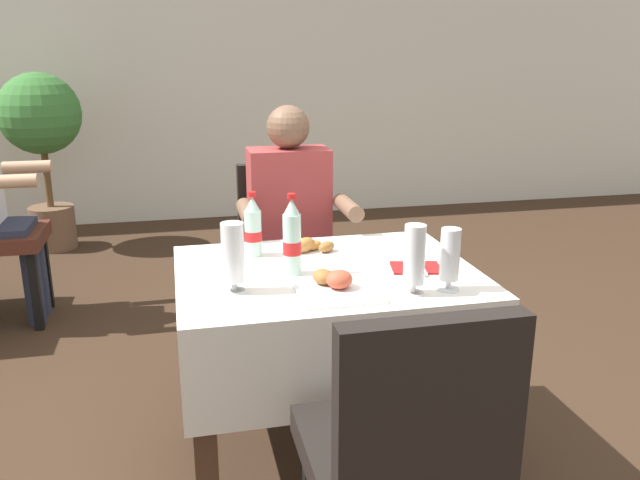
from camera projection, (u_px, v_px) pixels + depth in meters
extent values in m
plane|color=#382619|center=(350.00, 446.00, 2.53)|extent=(11.00, 11.00, 0.00)
cube|color=silver|center=(237.00, 46.00, 5.66)|extent=(11.00, 0.12, 3.04)
cube|color=white|center=(326.00, 273.00, 2.26)|extent=(1.03, 0.80, 0.02)
cube|color=white|center=(357.00, 368.00, 1.94)|extent=(1.03, 0.02, 0.32)
cube|color=white|center=(304.00, 280.00, 2.68)|extent=(1.03, 0.02, 0.32)
cube|color=white|center=(181.00, 331.00, 2.20)|extent=(0.02, 0.80, 0.32)
cube|color=white|center=(459.00, 305.00, 2.42)|extent=(0.02, 0.80, 0.32)
cube|color=#472D1E|center=(205.00, 438.00, 1.95)|extent=(0.07, 0.07, 0.73)
cube|color=#472D1E|center=(484.00, 403.00, 2.15)|extent=(0.07, 0.07, 0.73)
cube|color=#472D1E|center=(195.00, 342.00, 2.59)|extent=(0.07, 0.07, 0.73)
cube|color=#472D1E|center=(411.00, 321.00, 2.79)|extent=(0.07, 0.07, 0.73)
cube|color=black|center=(291.00, 275.00, 2.99)|extent=(0.44, 0.44, 0.08)
cube|color=black|center=(281.00, 208.00, 3.15)|extent=(0.42, 0.06, 0.44)
cube|color=black|center=(261.00, 347.00, 2.87)|extent=(0.04, 0.04, 0.45)
cube|color=black|center=(335.00, 339.00, 2.94)|extent=(0.04, 0.04, 0.45)
cube|color=black|center=(252.00, 317.00, 3.19)|extent=(0.04, 0.04, 0.45)
cube|color=black|center=(319.00, 311.00, 3.26)|extent=(0.04, 0.04, 0.45)
cube|color=black|center=(389.00, 452.00, 1.68)|extent=(0.44, 0.44, 0.08)
cube|color=black|center=(430.00, 415.00, 1.37)|extent=(0.42, 0.06, 0.44)
cylinder|color=#282D42|center=(283.00, 348.00, 2.86)|extent=(0.10, 0.10, 0.45)
cylinder|color=#282D42|center=(318.00, 344.00, 2.90)|extent=(0.10, 0.10, 0.45)
cube|color=#282D42|center=(293.00, 274.00, 2.95)|extent=(0.34, 0.36, 0.12)
cube|color=#9E3838|center=(289.00, 204.00, 2.94)|extent=(0.36, 0.20, 0.50)
sphere|color=brown|center=(288.00, 127.00, 2.84)|extent=(0.19, 0.19, 0.19)
cylinder|color=brown|center=(248.00, 213.00, 2.67)|extent=(0.07, 0.26, 0.07)
cylinder|color=brown|center=(348.00, 207.00, 2.76)|extent=(0.07, 0.26, 0.07)
cube|color=white|center=(337.00, 291.00, 2.05)|extent=(0.26, 0.26, 0.01)
ellipsoid|color=#C14C33|center=(339.00, 279.00, 2.05)|extent=(0.11, 0.11, 0.06)
ellipsoid|color=#99602D|center=(323.00, 277.00, 2.09)|extent=(0.08, 0.09, 0.05)
cube|color=white|center=(313.00, 251.00, 2.45)|extent=(0.22, 0.22, 0.01)
ellipsoid|color=#B77A38|center=(305.00, 245.00, 2.41)|extent=(0.11, 0.10, 0.05)
ellipsoid|color=#B77A38|center=(312.00, 245.00, 2.44)|extent=(0.10, 0.09, 0.04)
ellipsoid|color=#99602D|center=(326.00, 247.00, 2.41)|extent=(0.09, 0.08, 0.04)
cylinder|color=white|center=(448.00, 289.00, 2.07)|extent=(0.07, 0.07, 0.01)
cylinder|color=white|center=(448.00, 284.00, 2.07)|extent=(0.02, 0.02, 0.03)
cylinder|color=white|center=(450.00, 254.00, 2.04)|extent=(0.06, 0.06, 0.17)
cylinder|color=#C68928|center=(449.00, 265.00, 2.05)|extent=(0.06, 0.06, 0.10)
cylinder|color=white|center=(413.00, 293.00, 2.04)|extent=(0.07, 0.07, 0.01)
cylinder|color=white|center=(413.00, 288.00, 2.03)|extent=(0.02, 0.02, 0.03)
cylinder|color=white|center=(415.00, 254.00, 2.00)|extent=(0.07, 0.07, 0.19)
cylinder|color=black|center=(414.00, 262.00, 2.01)|extent=(0.06, 0.06, 0.14)
cylinder|color=white|center=(234.00, 291.00, 2.06)|extent=(0.07, 0.07, 0.01)
cylinder|color=white|center=(234.00, 285.00, 2.05)|extent=(0.02, 0.02, 0.03)
cylinder|color=white|center=(233.00, 252.00, 2.02)|extent=(0.07, 0.07, 0.19)
cylinder|color=gold|center=(233.00, 264.00, 2.03)|extent=(0.07, 0.07, 0.12)
cylinder|color=silver|center=(253.00, 233.00, 2.39)|extent=(0.06, 0.06, 0.17)
cylinder|color=red|center=(253.00, 236.00, 2.40)|extent=(0.06, 0.06, 0.04)
cone|color=silver|center=(252.00, 204.00, 2.36)|extent=(0.06, 0.06, 0.05)
cylinder|color=red|center=(252.00, 194.00, 2.35)|extent=(0.03, 0.03, 0.02)
cylinder|color=silver|center=(292.00, 245.00, 2.19)|extent=(0.06, 0.06, 0.21)
cylinder|color=red|center=(292.00, 248.00, 2.19)|extent=(0.06, 0.06, 0.05)
cone|color=silver|center=(292.00, 207.00, 2.15)|extent=(0.06, 0.06, 0.06)
cylinder|color=red|center=(291.00, 196.00, 2.14)|extent=(0.03, 0.03, 0.02)
cube|color=maroon|center=(416.00, 268.00, 2.27)|extent=(0.19, 0.16, 0.01)
cube|color=silver|center=(411.00, 266.00, 2.27)|extent=(0.05, 0.19, 0.01)
cube|color=silver|center=(421.00, 266.00, 2.27)|extent=(0.05, 0.19, 0.01)
cube|color=#4C2319|center=(2.00, 238.00, 3.57)|extent=(0.44, 0.44, 0.08)
cube|color=black|center=(36.00, 291.00, 3.53)|extent=(0.04, 0.04, 0.45)
cube|color=black|center=(46.00, 271.00, 3.84)|extent=(0.04, 0.04, 0.45)
cylinder|color=#282D42|center=(33.00, 286.00, 3.60)|extent=(0.10, 0.10, 0.45)
cylinder|color=#282D42|center=(38.00, 277.00, 3.75)|extent=(0.10, 0.10, 0.45)
cylinder|color=tan|center=(10.00, 181.00, 3.30)|extent=(0.26, 0.07, 0.07)
cylinder|color=tan|center=(27.00, 167.00, 3.70)|extent=(0.26, 0.07, 0.07)
cylinder|color=brown|center=(53.00, 227.00, 5.02)|extent=(0.33, 0.33, 0.33)
cylinder|color=brown|center=(47.00, 177.00, 4.90)|extent=(0.05, 0.05, 0.47)
sphere|color=#387533|center=(39.00, 113.00, 4.77)|extent=(0.60, 0.60, 0.60)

